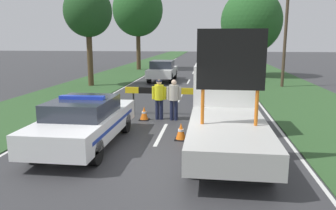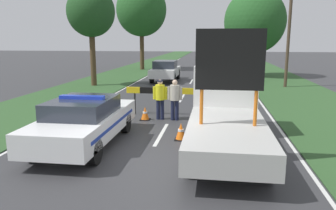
{
  "view_description": "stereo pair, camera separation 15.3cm",
  "coord_description": "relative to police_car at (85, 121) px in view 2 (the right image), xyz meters",
  "views": [
    {
      "loc": [
        1.58,
        -8.23,
        3.15
      ],
      "look_at": [
        0.29,
        1.92,
        1.1
      ],
      "focal_mm": 35.0,
      "sensor_mm": 36.0,
      "label": 1
    },
    {
      "loc": [
        1.73,
        -8.21,
        3.15
      ],
      "look_at": [
        0.29,
        1.92,
        1.1
      ],
      "focal_mm": 35.0,
      "sensor_mm": 36.0,
      "label": 2
    }
  ],
  "objects": [
    {
      "name": "ground_plane",
      "position": [
        2.09,
        -0.89,
        -0.76
      ],
      "size": [
        160.0,
        160.0,
        0.0
      ],
      "primitive_type": "plane",
      "color": "#333335"
    },
    {
      "name": "lane_markings",
      "position": [
        2.09,
        16.03,
        -0.75
      ],
      "size": [
        8.28,
        60.44,
        0.01
      ],
      "color": "silver",
      "rests_on": "ground"
    },
    {
      "name": "grass_verge_left",
      "position": [
        -4.49,
        19.11,
        -0.74
      ],
      "size": [
        4.8,
        120.0,
        0.03
      ],
      "color": "#2D5128",
      "rests_on": "ground"
    },
    {
      "name": "grass_verge_right",
      "position": [
        8.68,
        19.11,
        -0.74
      ],
      "size": [
        4.8,
        120.0,
        0.03
      ],
      "color": "#2D5128",
      "rests_on": "ground"
    },
    {
      "name": "police_car",
      "position": [
        0.0,
        0.0,
        0.0
      ],
      "size": [
        1.9,
        4.92,
        1.54
      ],
      "rotation": [
        0.0,
        0.0,
        0.03
      ],
      "color": "white",
      "rests_on": "ground"
    },
    {
      "name": "work_truck",
      "position": [
        4.19,
        0.84,
        0.36
      ],
      "size": [
        2.03,
        6.17,
        3.41
      ],
      "rotation": [
        0.0,
        0.0,
        3.1
      ],
      "color": "white",
      "rests_on": "ground"
    },
    {
      "name": "road_barrier",
      "position": [
        1.87,
        4.32,
        0.22
      ],
      "size": [
        3.48,
        0.08,
        1.17
      ],
      "rotation": [
        0.0,
        0.0,
        0.06
      ],
      "color": "black",
      "rests_on": "ground"
    },
    {
      "name": "police_officer",
      "position": [
        1.71,
        3.53,
        0.2
      ],
      "size": [
        0.58,
        0.37,
        1.61
      ],
      "rotation": [
        0.0,
        0.0,
        3.56
      ],
      "color": "#191E38",
      "rests_on": "ground"
    },
    {
      "name": "pedestrian_civilian",
      "position": [
        2.3,
        3.48,
        0.19
      ],
      "size": [
        0.58,
        0.37,
        1.62
      ],
      "rotation": [
        0.0,
        0.0,
        0.07
      ],
      "color": "#191E38",
      "rests_on": "ground"
    },
    {
      "name": "traffic_cone_near_police",
      "position": [
        1.13,
        3.34,
        -0.49
      ],
      "size": [
        0.38,
        0.38,
        0.54
      ],
      "color": "black",
      "rests_on": "ground"
    },
    {
      "name": "traffic_cone_centre_front",
      "position": [
        -0.48,
        5.2,
        -0.43
      ],
      "size": [
        0.47,
        0.47,
        0.65
      ],
      "color": "black",
      "rests_on": "ground"
    },
    {
      "name": "traffic_cone_near_truck",
      "position": [
        2.81,
        0.92,
        -0.49
      ],
      "size": [
        0.39,
        0.39,
        0.55
      ],
      "color": "black",
      "rests_on": "ground"
    },
    {
      "name": "traffic_cone_behind_barrier",
      "position": [
        -1.28,
        1.67,
        -0.41
      ],
      "size": [
        0.51,
        0.51,
        0.69
      ],
      "color": "black",
      "rests_on": "ground"
    },
    {
      "name": "queued_car_hatch_blue",
      "position": [
        4.0,
        8.99,
        0.01
      ],
      "size": [
        1.7,
        4.08,
        1.51
      ],
      "rotation": [
        0.0,
        0.0,
        3.14
      ],
      "color": "navy",
      "rests_on": "ground"
    },
    {
      "name": "queued_car_van_white",
      "position": [
        0.07,
        15.88,
        0.06
      ],
      "size": [
        1.85,
        4.64,
        1.57
      ],
      "rotation": [
        0.0,
        0.0,
        3.14
      ],
      "color": "silver",
      "rests_on": "ground"
    },
    {
      "name": "queued_car_suv_grey",
      "position": [
        4.23,
        21.83,
        0.06
      ],
      "size": [
        1.82,
        4.66,
        1.59
      ],
      "rotation": [
        0.0,
        0.0,
        3.14
      ],
      "color": "slate",
      "rests_on": "ground"
    },
    {
      "name": "roadside_tree_near_left",
      "position": [
        -4.44,
        12.49,
        4.17
      ],
      "size": [
        3.19,
        3.19,
        6.65
      ],
      "color": "#4C3823",
      "rests_on": "ground"
    },
    {
      "name": "roadside_tree_near_right",
      "position": [
        -3.81,
        25.03,
        5.37
      ],
      "size": [
        5.15,
        5.15,
        8.85
      ],
      "color": "#4C3823",
      "rests_on": "ground"
    },
    {
      "name": "roadside_tree_mid_left",
      "position": [
        7.03,
        19.7,
        3.88
      ],
      "size": [
        5.06,
        5.06,
        7.31
      ],
      "color": "#4C3823",
      "rests_on": "ground"
    },
    {
      "name": "utility_pole",
      "position": [
        8.54,
        13.58,
        3.21
      ],
      "size": [
        1.2,
        0.2,
        7.7
      ],
      "color": "#473828",
      "rests_on": "ground"
    }
  ]
}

